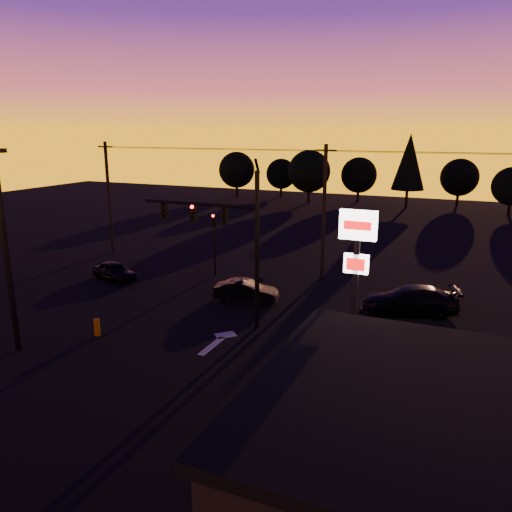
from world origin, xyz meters
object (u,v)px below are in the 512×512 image
(secondary_signal, at_px, (214,235))
(bollard, at_px, (97,327))
(car_left, at_px, (115,271))
(suv_parked, at_px, (386,398))
(car_mid, at_px, (246,291))
(pylon_sign, at_px, (357,256))
(traffic_signal_mast, at_px, (228,231))
(parking_lot_light, at_px, (4,239))
(car_right, at_px, (409,300))

(secondary_signal, bearing_deg, bollard, -91.43)
(car_left, xyz_separation_m, suv_parked, (19.69, -9.63, 0.14))
(secondary_signal, distance_m, car_mid, 6.29)
(secondary_signal, height_order, car_mid, secondary_signal)
(suv_parked, bearing_deg, bollard, -176.49)
(bollard, bearing_deg, pylon_sign, 7.85)
(pylon_sign, bearing_deg, traffic_signal_mast, 160.64)
(pylon_sign, distance_m, bollard, 13.19)
(traffic_signal_mast, relative_size, car_left, 2.39)
(traffic_signal_mast, relative_size, car_mid, 2.26)
(secondary_signal, xyz_separation_m, parking_lot_light, (-2.50, -14.49, 2.41))
(bollard, height_order, suv_parked, suv_parked)
(car_mid, bearing_deg, suv_parked, -144.01)
(car_mid, bearing_deg, traffic_signal_mast, -179.96)
(pylon_sign, bearing_deg, car_mid, 142.39)
(secondary_signal, relative_size, car_left, 1.21)
(parking_lot_light, distance_m, suv_parked, 17.13)
(traffic_signal_mast, bearing_deg, car_mid, 100.28)
(traffic_signal_mast, distance_m, bollard, 8.05)
(secondary_signal, height_order, parking_lot_light, parking_lot_light)
(suv_parked, bearing_deg, car_left, 164.05)
(secondary_signal, height_order, suv_parked, secondary_signal)
(secondary_signal, bearing_deg, parking_lot_light, -99.79)
(parking_lot_light, distance_m, pylon_sign, 15.19)
(secondary_signal, bearing_deg, traffic_signal_mast, -56.81)
(secondary_signal, height_order, car_left, secondary_signal)
(parking_lot_light, distance_m, car_mid, 13.29)
(traffic_signal_mast, xyz_separation_m, car_left, (-10.60, 3.79, -4.32))
(parking_lot_light, height_order, bollard, parking_lot_light)
(car_left, xyz_separation_m, car_mid, (9.97, -0.33, 0.01))
(car_mid, bearing_deg, bollard, 138.90)
(pylon_sign, xyz_separation_m, bollard, (-12.29, -1.69, -4.49))
(secondary_signal, distance_m, parking_lot_light, 14.90)
(car_left, bearing_deg, parking_lot_light, -148.56)
(bollard, height_order, car_mid, car_mid)
(parking_lot_light, bearing_deg, car_right, 37.64)
(suv_parked, bearing_deg, secondary_signal, 146.49)
(traffic_signal_mast, distance_m, pylon_sign, 7.52)
(secondary_signal, xyz_separation_m, car_left, (-5.70, -3.70, -2.25))
(car_right, distance_m, suv_parked, 11.13)
(traffic_signal_mast, relative_size, bollard, 10.01)
(car_right, relative_size, suv_parked, 0.97)
(car_right, height_order, suv_parked, car_right)
(parking_lot_light, bearing_deg, car_mid, 57.05)
(car_left, bearing_deg, car_mid, -77.00)
(pylon_sign, xyz_separation_m, car_right, (1.40, 7.76, -4.15))
(traffic_signal_mast, height_order, car_right, traffic_signal_mast)
(parking_lot_light, bearing_deg, secondary_signal, 80.21)
(bollard, bearing_deg, car_left, 124.12)
(pylon_sign, height_order, bollard, pylon_sign)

